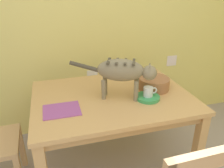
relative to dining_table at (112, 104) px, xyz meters
name	(u,v)px	position (x,y,z in m)	size (l,w,h in m)	color
wall_rear	(101,18)	(0.09, 0.76, 0.60)	(4.69, 0.11, 2.50)	#EDDB70
dining_table	(112,104)	(0.00, 0.00, 0.00)	(1.29, 0.95, 0.73)	tan
cat	(124,71)	(0.07, -0.07, 0.31)	(0.64, 0.32, 0.33)	#847755
saucer_bowl	(148,97)	(0.26, -0.15, 0.10)	(0.19, 0.19, 0.03)	green
coffee_mug	(149,92)	(0.26, -0.15, 0.15)	(0.12, 0.08, 0.08)	silver
magazine	(62,110)	(-0.42, -0.14, 0.09)	(0.27, 0.22, 0.01)	#9F4B96
book_stack	(151,83)	(0.39, 0.09, 0.11)	(0.19, 0.15, 0.05)	#9C5296
wicker_basket	(154,83)	(0.39, 0.02, 0.14)	(0.27, 0.27, 0.10)	#9D663E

